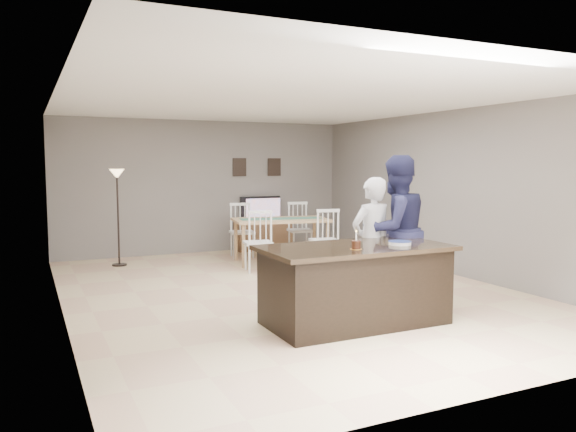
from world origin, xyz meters
name	(u,v)px	position (x,y,z in m)	size (l,w,h in m)	color
floor	(288,291)	(0.00, 0.00, 0.00)	(8.00, 8.00, 0.00)	tan
room_shell	(288,174)	(0.00, 0.00, 1.68)	(8.00, 8.00, 8.00)	slate
kitchen_island	(355,284)	(0.00, -1.80, 0.45)	(2.15, 1.10, 0.90)	black
tv_console	(263,235)	(1.20, 3.77, 0.30)	(1.20, 0.40, 0.60)	brown
television	(262,209)	(1.20, 3.84, 0.86)	(0.91, 0.12, 0.53)	black
tv_screen_glow	(263,209)	(1.20, 3.76, 0.87)	(0.78, 0.78, 0.00)	#D05C17
picture_frames	(257,167)	(1.15, 3.98, 1.75)	(1.10, 0.02, 0.38)	black
doorway	(78,233)	(-2.99, -2.30, 1.26)	(0.00, 2.10, 2.65)	black
woman	(372,243)	(0.59, -1.25, 0.83)	(0.60, 0.40, 1.66)	#BABBBF
man	(395,230)	(0.95, -1.25, 0.97)	(0.94, 0.73, 1.93)	#1C1D3E
birthday_cake	(356,245)	(-0.13, -2.03, 0.95)	(0.13, 0.13, 0.21)	gold
plate_stack	(400,243)	(0.50, -1.95, 0.92)	(0.26, 0.26, 0.04)	white
dining_table	(281,226)	(0.90, 2.21, 0.67)	(1.96, 2.20, 1.05)	tan
floor_lamp	(117,191)	(-1.87, 3.13, 1.34)	(0.26, 0.26, 1.73)	black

